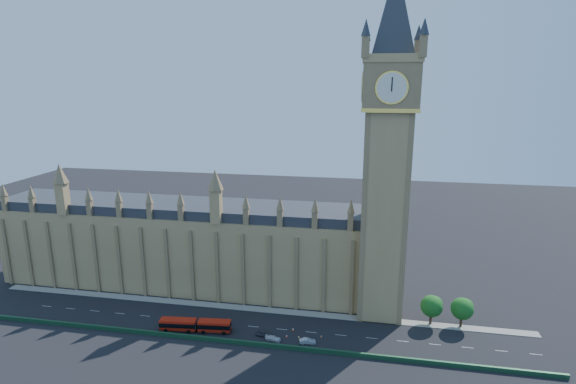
% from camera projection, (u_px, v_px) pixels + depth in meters
% --- Properties ---
extents(ground, '(400.00, 400.00, 0.00)m').
position_uv_depth(ground, '(239.00, 325.00, 123.99)').
color(ground, black).
rests_on(ground, ground).
extents(palace_westminster, '(120.00, 20.00, 28.00)m').
position_uv_depth(palace_westminster, '(183.00, 245.00, 146.02)').
color(palace_westminster, '#A78451').
rests_on(palace_westminster, ground).
extents(elizabeth_tower, '(20.59, 20.59, 105.00)m').
position_uv_depth(elizabeth_tower, '(389.00, 124.00, 117.63)').
color(elizabeth_tower, '#A78451').
rests_on(elizabeth_tower, ground).
extents(bridge_parapet, '(160.00, 0.60, 1.20)m').
position_uv_depth(bridge_parapet, '(229.00, 341.00, 115.25)').
color(bridge_parapet, '#1E4C2D').
rests_on(bridge_parapet, ground).
extents(kerb_north, '(160.00, 3.00, 0.16)m').
position_uv_depth(kerb_north, '(248.00, 308.00, 133.04)').
color(kerb_north, gray).
rests_on(kerb_north, ground).
extents(tree_east_near, '(6.00, 6.00, 8.50)m').
position_uv_depth(tree_east_near, '(432.00, 306.00, 123.17)').
color(tree_east_near, '#382619').
rests_on(tree_east_near, ground).
extents(tree_east_far, '(6.00, 6.00, 8.50)m').
position_uv_depth(tree_east_far, '(463.00, 308.00, 121.78)').
color(tree_east_far, '#382619').
rests_on(tree_east_far, ground).
extents(red_bus, '(19.38, 4.75, 3.26)m').
position_uv_depth(red_bus, '(195.00, 325.00, 120.66)').
color(red_bus, red).
rests_on(red_bus, ground).
extents(car_grey, '(4.29, 1.96, 1.43)m').
position_uv_depth(car_grey, '(264.00, 334.00, 118.51)').
color(car_grey, '#3B3D42').
rests_on(car_grey, ground).
extents(car_silver, '(4.32, 2.01, 1.37)m').
position_uv_depth(car_silver, '(308.00, 341.00, 115.16)').
color(car_silver, '#AEB2B6').
rests_on(car_silver, ground).
extents(car_white, '(4.26, 2.14, 1.19)m').
position_uv_depth(car_white, '(273.00, 338.00, 116.57)').
color(car_white, silver).
rests_on(car_white, ground).
extents(cone_a, '(0.50, 0.50, 0.62)m').
position_uv_depth(cone_a, '(321.00, 336.00, 117.93)').
color(cone_a, black).
rests_on(cone_a, ground).
extents(cone_b, '(0.53, 0.53, 0.78)m').
position_uv_depth(cone_b, '(287.00, 336.00, 117.84)').
color(cone_b, black).
rests_on(cone_b, ground).
extents(cone_c, '(0.60, 0.60, 0.73)m').
position_uv_depth(cone_c, '(299.00, 337.00, 117.41)').
color(cone_c, black).
rests_on(cone_c, ground).
extents(cone_d, '(0.56, 0.56, 0.80)m').
position_uv_depth(cone_d, '(293.00, 330.00, 121.03)').
color(cone_d, black).
rests_on(cone_d, ground).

